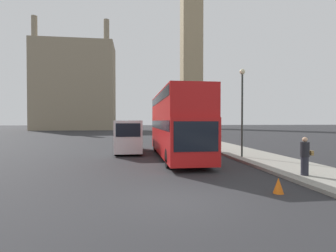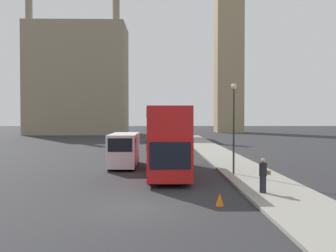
{
  "view_description": "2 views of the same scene",
  "coord_description": "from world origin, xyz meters",
  "px_view_note": "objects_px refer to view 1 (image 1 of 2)",
  "views": [
    {
      "loc": [
        -1.47,
        -8.07,
        2.5
      ],
      "look_at": [
        1.15,
        11.37,
        2.12
      ],
      "focal_mm": 28.0,
      "sensor_mm": 36.0,
      "label": 1
    },
    {
      "loc": [
        1.0,
        -15.45,
        3.76
      ],
      "look_at": [
        1.64,
        17.19,
        3.02
      ],
      "focal_mm": 40.0,
      "sensor_mm": 36.0,
      "label": 2
    }
  ],
  "objects_px": {
    "white_van": "(129,135)",
    "street_lamp": "(242,99)",
    "red_double_decker_bus": "(176,122)",
    "pedestrian": "(305,156)",
    "clock_tower": "(191,35)"
  },
  "relations": [
    {
      "from": "white_van",
      "to": "street_lamp",
      "type": "height_order",
      "value": "street_lamp"
    },
    {
      "from": "red_double_decker_bus",
      "to": "white_van",
      "type": "bearing_deg",
      "value": 134.42
    },
    {
      "from": "red_double_decker_bus",
      "to": "pedestrian",
      "type": "bearing_deg",
      "value": -58.77
    },
    {
      "from": "red_double_decker_bus",
      "to": "pedestrian",
      "type": "distance_m",
      "value": 8.66
    },
    {
      "from": "pedestrian",
      "to": "street_lamp",
      "type": "bearing_deg",
      "value": 92.27
    },
    {
      "from": "clock_tower",
      "to": "red_double_decker_bus",
      "type": "height_order",
      "value": "clock_tower"
    },
    {
      "from": "clock_tower",
      "to": "pedestrian",
      "type": "xyz_separation_m",
      "value": [
        -12.38,
        -77.02,
        -30.62
      ]
    },
    {
      "from": "red_double_decker_bus",
      "to": "street_lamp",
      "type": "height_order",
      "value": "street_lamp"
    },
    {
      "from": "clock_tower",
      "to": "pedestrian",
      "type": "relative_size",
      "value": 37.21
    },
    {
      "from": "red_double_decker_bus",
      "to": "white_van",
      "type": "distance_m",
      "value": 4.8
    },
    {
      "from": "white_van",
      "to": "street_lamp",
      "type": "xyz_separation_m",
      "value": [
        7.46,
        -4.61,
        2.58
      ]
    },
    {
      "from": "street_lamp",
      "to": "clock_tower",
      "type": "bearing_deg",
      "value": 79.92
    },
    {
      "from": "clock_tower",
      "to": "pedestrian",
      "type": "height_order",
      "value": "clock_tower"
    },
    {
      "from": "red_double_decker_bus",
      "to": "street_lamp",
      "type": "bearing_deg",
      "value": -16.81
    },
    {
      "from": "red_double_decker_bus",
      "to": "white_van",
      "type": "relative_size",
      "value": 1.92
    }
  ]
}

